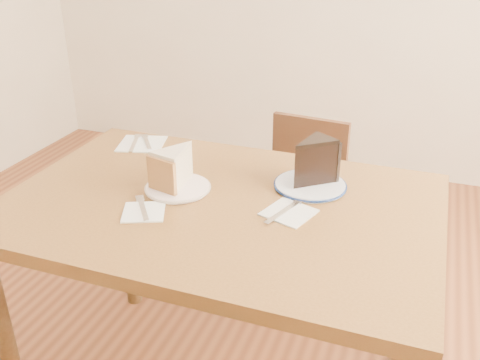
# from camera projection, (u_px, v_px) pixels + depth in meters

# --- Properties ---
(table) EXTENTS (1.20, 0.80, 0.75)m
(table) POSITION_uv_depth(u_px,v_px,m) (220.00, 232.00, 1.53)
(table) COLOR #482C13
(table) RESTS_ON ground
(chair_far) EXTENTS (0.40, 0.40, 0.75)m
(chair_far) POSITION_uv_depth(u_px,v_px,m) (297.00, 204.00, 2.16)
(chair_far) COLOR black
(chair_far) RESTS_ON ground
(plate_cream) EXTENTS (0.18, 0.18, 0.01)m
(plate_cream) POSITION_uv_depth(u_px,v_px,m) (178.00, 188.00, 1.55)
(plate_cream) COLOR white
(plate_cream) RESTS_ON table
(plate_navy) EXTENTS (0.20, 0.20, 0.01)m
(plate_navy) POSITION_uv_depth(u_px,v_px,m) (310.00, 185.00, 1.57)
(plate_navy) COLOR white
(plate_navy) RESTS_ON table
(carrot_cake) EXTENTS (0.12, 0.15, 0.10)m
(carrot_cake) POSITION_uv_depth(u_px,v_px,m) (178.00, 167.00, 1.55)
(carrot_cake) COLOR beige
(carrot_cake) RESTS_ON plate_cream
(chocolate_cake) EXTENTS (0.15, 0.16, 0.12)m
(chocolate_cake) POSITION_uv_depth(u_px,v_px,m) (311.00, 164.00, 1.54)
(chocolate_cake) COLOR black
(chocolate_cake) RESTS_ON plate_navy
(napkin_cream) EXTENTS (0.14, 0.14, 0.00)m
(napkin_cream) POSITION_uv_depth(u_px,v_px,m) (144.00, 212.00, 1.43)
(napkin_cream) COLOR white
(napkin_cream) RESTS_ON table
(napkin_navy) EXTENTS (0.15, 0.15, 0.00)m
(napkin_navy) POSITION_uv_depth(u_px,v_px,m) (289.00, 212.00, 1.43)
(napkin_navy) COLOR white
(napkin_navy) RESTS_ON table
(napkin_spare) EXTENTS (0.19, 0.19, 0.00)m
(napkin_spare) POSITION_uv_depth(u_px,v_px,m) (142.00, 144.00, 1.87)
(napkin_spare) COLOR white
(napkin_spare) RESTS_ON table
(fork_cream) EXTENTS (0.10, 0.12, 0.00)m
(fork_cream) POSITION_uv_depth(u_px,v_px,m) (143.00, 208.00, 1.45)
(fork_cream) COLOR silver
(fork_cream) RESTS_ON napkin_cream
(knife_navy) EXTENTS (0.07, 0.17, 0.00)m
(knife_navy) POSITION_uv_depth(u_px,v_px,m) (285.00, 211.00, 1.43)
(knife_navy) COLOR silver
(knife_navy) RESTS_ON napkin_navy
(fork_spare) EXTENTS (0.10, 0.12, 0.00)m
(fork_spare) POSITION_uv_depth(u_px,v_px,m) (147.00, 142.00, 1.87)
(fork_spare) COLOR silver
(fork_spare) RESTS_ON napkin_spare
(knife_spare) EXTENTS (0.07, 0.15, 0.00)m
(knife_spare) POSITION_uv_depth(u_px,v_px,m) (135.00, 143.00, 1.86)
(knife_spare) COLOR silver
(knife_spare) RESTS_ON napkin_spare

